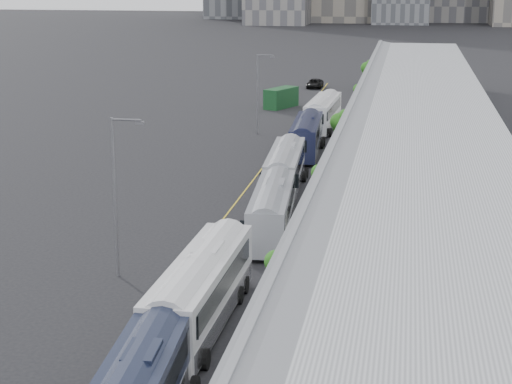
% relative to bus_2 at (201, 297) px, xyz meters
% --- Properties ---
extents(sidewalk, '(10.00, 170.00, 0.12)m').
position_rel_bus_2_xyz_m(sidewalk, '(7.37, 21.99, -1.59)').
color(sidewalk, gray).
rests_on(sidewalk, ground).
extents(lane_line, '(0.12, 160.00, 0.02)m').
position_rel_bus_2_xyz_m(lane_line, '(-3.13, 21.99, -1.64)').
color(lane_line, gold).
rests_on(lane_line, ground).
extents(depot, '(12.45, 160.40, 7.20)m').
position_rel_bus_2_xyz_m(depot, '(11.36, 21.99, 1.86)').
color(depot, gray).
rests_on(depot, ground).
extents(bus_2, '(2.98, 13.43, 3.92)m').
position_rel_bus_2_xyz_m(bus_2, '(0.00, 0.00, 0.00)').
color(bus_2, silver).
rests_on(bus_2, ground).
extents(bus_3, '(3.43, 12.56, 3.63)m').
position_rel_bus_2_xyz_m(bus_3, '(1.13, 16.18, -0.12)').
color(bus_3, gray).
rests_on(bus_3, ground).
extents(bus_4, '(3.30, 12.79, 3.70)m').
position_rel_bus_2_xyz_m(bus_4, '(0.16, 29.21, -0.09)').
color(bus_4, '#9FA1A8').
rests_on(bus_4, ground).
extents(bus_5, '(3.18, 12.86, 3.73)m').
position_rel_bus_2_xyz_m(bus_5, '(0.19, 44.20, -0.08)').
color(bus_5, '#161A33').
rests_on(bus_5, ground).
extents(bus_6, '(3.20, 13.35, 3.87)m').
position_rel_bus_2_xyz_m(bus_6, '(0.39, 58.75, -0.02)').
color(bus_6, white).
rests_on(bus_6, ground).
extents(tree_1, '(1.58, 1.58, 4.44)m').
position_rel_bus_2_xyz_m(tree_1, '(4.38, 0.36, 1.95)').
color(tree_1, black).
rests_on(tree_1, ground).
extents(tree_2, '(1.70, 1.70, 4.13)m').
position_rel_bus_2_xyz_m(tree_2, '(4.32, 22.07, 1.59)').
color(tree_2, black).
rests_on(tree_2, ground).
extents(tree_3, '(2.44, 2.44, 4.46)m').
position_rel_bus_2_xyz_m(tree_3, '(3.85, 45.49, 1.57)').
color(tree_3, black).
rests_on(tree_3, ground).
extents(tree_4, '(1.80, 1.80, 4.11)m').
position_rel_bus_2_xyz_m(tree_4, '(4.27, 70.56, 1.53)').
color(tree_4, black).
rests_on(tree_4, ground).
extents(tree_5, '(2.53, 2.53, 4.29)m').
position_rel_bus_2_xyz_m(tree_5, '(3.90, 98.92, 1.36)').
color(tree_5, black).
rests_on(tree_5, ground).
extents(street_lamp_near, '(2.04, 0.22, 9.72)m').
position_rel_bus_2_xyz_m(street_lamp_near, '(-6.63, 6.55, 3.91)').
color(street_lamp_near, '#59595E').
rests_on(street_lamp_near, ground).
extents(street_lamp_far, '(2.04, 0.22, 9.05)m').
position_rel_bus_2_xyz_m(street_lamp_far, '(-6.46, 54.38, 3.56)').
color(street_lamp_far, '#59595E').
rests_on(street_lamp_far, ground).
extents(shipping_container, '(4.23, 6.22, 2.68)m').
position_rel_bus_2_xyz_m(shipping_container, '(-6.88, 74.40, -0.31)').
color(shipping_container, '#113A1B').
rests_on(shipping_container, ground).
extents(suv, '(2.39, 5.14, 1.43)m').
position_rel_bus_2_xyz_m(suv, '(-4.58, 95.62, -0.94)').
color(suv, black).
rests_on(suv, ground).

